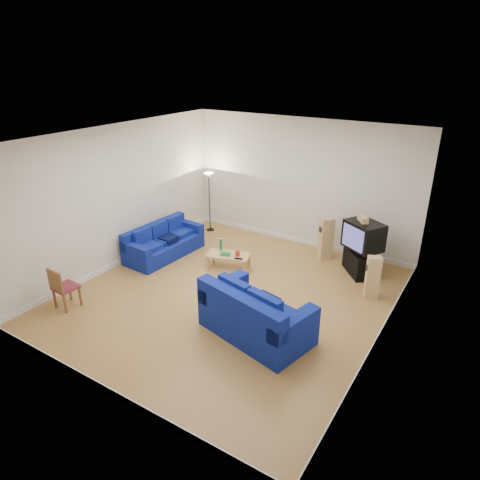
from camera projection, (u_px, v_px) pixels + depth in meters
The scene contains 16 objects.
room at pixel (229, 226), 8.15m from camera, with size 6.01×6.51×3.21m.
sofa_three_seat at pixel (163, 244), 10.45m from camera, with size 0.97×2.04×0.77m.
sofa_loveseat at pixel (254, 318), 7.39m from camera, with size 2.10×1.48×0.95m.
coffee_table at pixel (229, 257), 9.77m from camera, with size 1.06×0.73×0.35m.
bottle at pixel (221, 244), 9.92m from camera, with size 0.07×0.07×0.28m, color #197233.
tissue_box at pixel (225, 254), 9.69m from camera, with size 0.21×0.11×0.09m, color green.
red_canister at pixel (238, 253), 9.65m from camera, with size 0.10×0.10×0.14m, color red.
remote at pixel (238, 259), 9.52m from camera, with size 0.18×0.06×0.02m, color black.
tv_stand at pixel (360, 262), 9.57m from camera, with size 0.88×0.49×0.54m, color black.
av_receiver at pixel (365, 249), 9.45m from camera, with size 0.43×0.35×0.10m, color black.
television at pixel (363, 236), 9.26m from camera, with size 0.97×0.90×0.61m.
centre_speaker at pixel (363, 219), 9.17m from camera, with size 0.35×0.14×0.12m, color tan.
speaker_left at pixel (326, 239), 10.18m from camera, with size 0.38×0.38×1.03m.
speaker_right at pixel (373, 277), 8.54m from camera, with size 0.33×0.30×0.90m.
floor_lamp at pixel (209, 183), 11.51m from camera, with size 0.28×0.28×1.64m.
dining_chair at pixel (62, 286), 8.15m from camera, with size 0.43×0.43×0.86m.
Camera 1 is at (4.22, -6.30, 4.54)m, focal length 32.00 mm.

